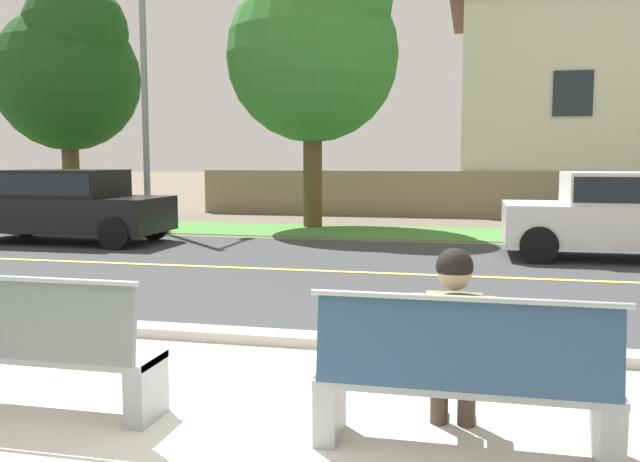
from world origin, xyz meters
The scene contains 15 objects.
ground_plane centered at (0.00, 8.00, 0.00)m, with size 140.00×140.00×0.00m, color #665B4C.
sidewalk_pavement centered at (0.00, 0.40, 0.01)m, with size 44.00×3.60×0.01m, color beige.
curb_edge centered at (0.00, 2.35, 0.06)m, with size 44.00×0.30×0.11m, color #ADA89E.
street_asphalt centered at (0.00, 6.50, 0.00)m, with size 52.00×8.00×0.01m, color #383A3D.
road_centre_line centered at (0.00, 6.50, 0.01)m, with size 48.00×0.14×0.01m, color #E0CC4C.
far_verge_grass centered at (0.00, 12.28, 0.01)m, with size 48.00×2.80×0.02m, color #478438.
bench_left centered at (-1.46, 0.24, 0.45)m, with size 1.79×0.48×1.01m.
bench_right centered at (1.46, 0.24, 0.45)m, with size 1.79×0.48×1.01m.
seated_person_olive centered at (1.40, 0.41, 0.68)m, with size 0.52×0.68×1.25m.
car_white_near centered at (4.22, 8.90, 0.85)m, with size 4.30×1.86×1.54m.
car_black_far centered at (-6.89, 8.90, 0.85)m, with size 4.30×1.86×1.54m.
streetlamp centered at (-6.52, 12.06, 4.42)m, with size 0.24×2.10×7.80m.
shade_tree_far_left centered at (-9.43, 13.17, 4.27)m, with size 3.98×3.98×6.57m.
shade_tree_left centered at (-2.38, 13.05, 4.67)m, with size 4.36×4.36×7.19m.
garden_wall centered at (-0.53, 17.05, 0.70)m, with size 13.00×0.36×1.40m, color gray.
Camera 1 is at (1.48, -3.74, 1.79)m, focal length 37.73 mm.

